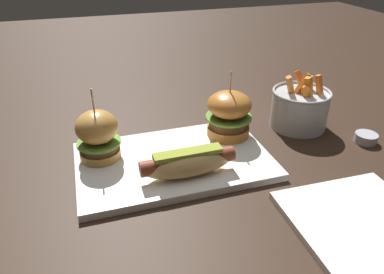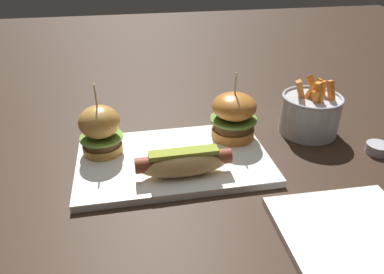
% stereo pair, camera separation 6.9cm
% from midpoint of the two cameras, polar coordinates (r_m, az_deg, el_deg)
% --- Properties ---
extents(ground_plane, '(3.00, 3.00, 0.00)m').
position_cam_midpoint_polar(ground_plane, '(0.71, -5.62, -4.31)').
color(ground_plane, black).
extents(platter_main, '(0.37, 0.23, 0.01)m').
position_cam_midpoint_polar(platter_main, '(0.71, -5.65, -3.84)').
color(platter_main, white).
rests_on(platter_main, ground).
extents(hot_dog, '(0.17, 0.05, 0.05)m').
position_cam_midpoint_polar(hot_dog, '(0.64, -3.72, -4.14)').
color(hot_dog, tan).
rests_on(hot_dog, platter_main).
extents(slider_left, '(0.08, 0.08, 0.14)m').
position_cam_midpoint_polar(slider_left, '(0.71, -17.29, 0.28)').
color(slider_left, '#C28A3F').
rests_on(slider_left, platter_main).
extents(slider_right, '(0.10, 0.10, 0.14)m').
position_cam_midpoint_polar(slider_right, '(0.76, 3.23, 3.62)').
color(slider_right, '#B96F2B').
rests_on(slider_right, platter_main).
extents(fries_bucket, '(0.13, 0.13, 0.13)m').
position_cam_midpoint_polar(fries_bucket, '(0.85, 14.35, 4.41)').
color(fries_bucket, '#B7BABF').
rests_on(fries_bucket, ground).
extents(sauce_ramekin, '(0.05, 0.05, 0.02)m').
position_cam_midpoint_polar(sauce_ramekin, '(0.84, 23.58, -0.16)').
color(sauce_ramekin, '#A8AAB2').
rests_on(sauce_ramekin, ground).
extents(side_plate, '(0.21, 0.21, 0.01)m').
position_cam_midpoint_polar(side_plate, '(0.61, 22.23, -12.72)').
color(side_plate, white).
rests_on(side_plate, ground).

